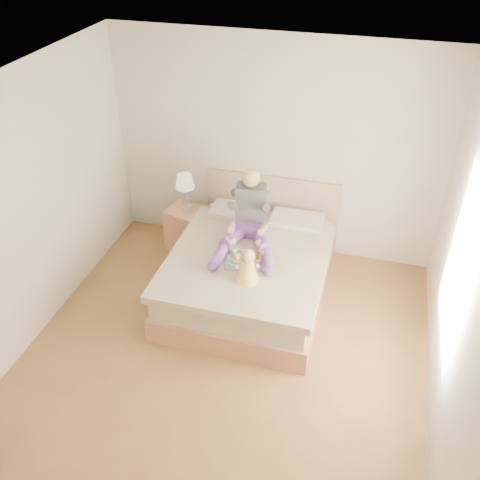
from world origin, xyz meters
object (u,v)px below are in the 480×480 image
(adult, at_px, (249,221))
(nightstand, at_px, (188,229))
(bed, at_px, (252,268))
(tray, at_px, (245,259))
(baby, at_px, (247,268))

(adult, bearing_deg, nightstand, 146.64)
(bed, height_order, tray, bed)
(adult, height_order, tray, adult)
(bed, distance_m, adult, 0.57)
(bed, xyz_separation_m, baby, (0.10, -0.57, 0.45))
(bed, height_order, nightstand, bed)
(tray, bearing_deg, adult, 89.16)
(adult, height_order, baby, adult)
(bed, relative_size, tray, 4.61)
(nightstand, distance_m, tray, 1.37)
(nightstand, xyz_separation_m, tray, (0.99, -0.88, 0.34))
(bed, distance_m, tray, 0.42)
(baby, bearing_deg, adult, 83.25)
(adult, distance_m, tray, 0.49)
(tray, bearing_deg, baby, -82.12)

